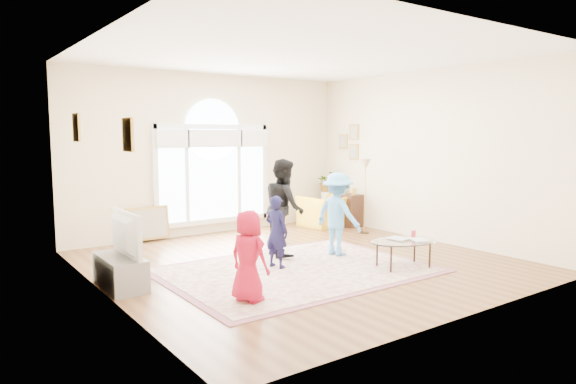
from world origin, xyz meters
TOP-DOWN VIEW (x-y plane):
  - ground at (0.00, 0.00)m, footprint 6.00×6.00m
  - room_shell at (0.01, 2.83)m, footprint 6.00×6.00m
  - area_rug at (-0.37, -0.37)m, footprint 3.60×2.60m
  - rug_border at (-0.37, -0.37)m, footprint 3.80×2.80m
  - tv_console at (-2.75, 0.30)m, footprint 0.45×1.00m
  - television at (-2.74, 0.30)m, footprint 0.17×1.02m
  - coffee_table at (1.03, -1.18)m, footprint 1.19×0.92m
  - armchair at (2.34, 2.20)m, footprint 1.13×1.01m
  - side_cabinet at (2.78, 1.93)m, footprint 0.40×0.50m
  - floor_lamp at (2.47, 1.15)m, footprint 0.32×0.32m
  - plant_pedestal at (2.70, 2.67)m, footprint 0.20×0.20m
  - potted_plant at (2.70, 2.67)m, footprint 0.45×0.40m
  - leaning_picture at (-1.41, 2.90)m, footprint 0.80×0.14m
  - child_red at (-1.69, -1.20)m, footprint 0.50×0.62m
  - child_navy at (-0.54, -0.09)m, footprint 0.36×0.45m
  - child_black at (0.02, 0.51)m, footprint 0.86×0.95m
  - child_blue at (0.74, -0.01)m, footprint 0.63×0.94m

SIDE VIEW (x-z plane):
  - ground at x=0.00m, z-range 0.00..0.00m
  - leaning_picture at x=-1.41m, z-range -0.31..0.31m
  - rug_border at x=-0.37m, z-range 0.00..0.01m
  - area_rug at x=-0.37m, z-range 0.00..0.02m
  - tv_console at x=-2.75m, z-range 0.00..0.42m
  - armchair at x=2.34m, z-range 0.00..0.67m
  - side_cabinet at x=2.78m, z-range 0.00..0.70m
  - plant_pedestal at x=2.70m, z-range 0.00..0.70m
  - coffee_table at x=1.03m, z-range 0.13..0.67m
  - child_navy at x=-0.54m, z-range 0.02..1.10m
  - child_red at x=-1.69m, z-range 0.02..1.12m
  - child_blue at x=0.74m, z-range 0.02..1.38m
  - television at x=-2.74m, z-range 0.42..1.01m
  - child_black at x=0.02m, z-range 0.02..1.61m
  - potted_plant at x=2.70m, z-range 0.70..1.16m
  - floor_lamp at x=2.47m, z-range 0.53..2.04m
  - room_shell at x=0.01m, z-range -1.43..4.57m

